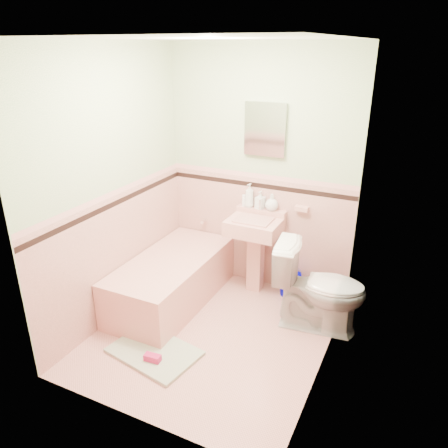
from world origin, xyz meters
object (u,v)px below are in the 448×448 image
at_px(sink, 254,256).
at_px(soap_bottle_left, 249,195).
at_px(medicine_cabinet, 265,129).
at_px(toilet, 320,287).
at_px(bucket, 290,285).
at_px(shoe, 152,358).
at_px(soap_bottle_mid, 260,200).
at_px(soap_bottle_right, 272,202).
at_px(bathtub, 172,281).

distance_m(sink, soap_bottle_left, 0.64).
distance_m(medicine_cabinet, toilet, 1.59).
distance_m(sink, bucket, 0.49).
height_order(soap_bottle_left, bucket, soap_bottle_left).
height_order(bucket, shoe, bucket).
height_order(sink, bucket, sink).
relative_size(toilet, shoe, 5.98).
distance_m(sink, shoe, 1.51).
bearing_deg(toilet, soap_bottle_left, 54.38).
distance_m(medicine_cabinet, bucket, 1.63).
relative_size(medicine_cabinet, shoe, 3.66).
relative_size(soap_bottle_mid, soap_bottle_right, 1.08).
bearing_deg(bathtub, soap_bottle_mid, 46.93).
xyz_separation_m(soap_bottle_left, soap_bottle_right, (0.25, 0.00, -0.04)).
distance_m(bathtub, medicine_cabinet, 1.78).
bearing_deg(soap_bottle_left, soap_bottle_right, 0.00).
xyz_separation_m(medicine_cabinet, soap_bottle_mid, (-0.02, -0.03, -0.72)).
height_order(sink, soap_bottle_mid, soap_bottle_mid).
height_order(bathtub, toilet, toilet).
bearing_deg(soap_bottle_mid, soap_bottle_right, 0.00).
bearing_deg(soap_bottle_right, soap_bottle_mid, 180.00).
relative_size(sink, soap_bottle_mid, 4.49).
height_order(bathtub, soap_bottle_left, soap_bottle_left).
xyz_separation_m(soap_bottle_mid, toilet, (0.79, -0.50, -0.56)).
bearing_deg(sink, bathtub, -142.07).
bearing_deg(toilet, bathtub, 91.28).
relative_size(soap_bottle_mid, bucket, 0.77).
bearing_deg(sink, bucket, 15.09).
xyz_separation_m(soap_bottle_mid, bucket, (0.39, -0.08, -0.86)).
bearing_deg(medicine_cabinet, soap_bottle_right, -15.17).
distance_m(soap_bottle_right, bucket, 0.90).
bearing_deg(toilet, soap_bottle_right, 46.16).
bearing_deg(medicine_cabinet, soap_bottle_left, -167.68).
bearing_deg(medicine_cabinet, toilet, -34.42).
distance_m(soap_bottle_right, toilet, 1.00).
distance_m(sink, medicine_cabinet, 1.30).
bearing_deg(soap_bottle_mid, sink, -84.83).
xyz_separation_m(medicine_cabinet, toilet, (0.78, -0.53, -1.28)).
xyz_separation_m(sink, medicine_cabinet, (0.00, 0.21, 1.28)).
xyz_separation_m(soap_bottle_right, shoe, (-0.42, -1.61, -0.92)).
distance_m(toilet, shoe, 1.60).
distance_m(medicine_cabinet, soap_bottle_left, 0.70).
height_order(toilet, bucket, toilet).
distance_m(soap_bottle_left, soap_bottle_mid, 0.13).
relative_size(soap_bottle_mid, shoe, 1.33).
distance_m(soap_bottle_left, soap_bottle_right, 0.25).
xyz_separation_m(soap_bottle_right, bucket, (0.27, -0.08, -0.85)).
height_order(medicine_cabinet, shoe, medicine_cabinet).
bearing_deg(soap_bottle_mid, toilet, -32.35).
height_order(sink, medicine_cabinet, medicine_cabinet).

